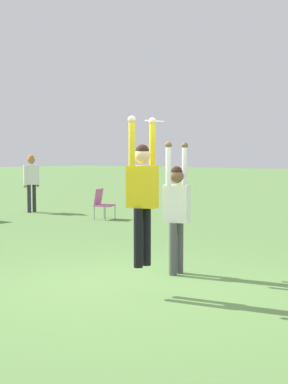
% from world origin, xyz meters
% --- Properties ---
extents(ground_plane, '(120.00, 120.00, 0.00)m').
position_xyz_m(ground_plane, '(0.00, 0.00, 0.00)').
color(ground_plane, '#608C47').
extents(person_jumping, '(0.53, 0.42, 1.94)m').
position_xyz_m(person_jumping, '(-0.26, -0.25, 1.40)').
color(person_jumping, black).
rests_on(person_jumping, ground_plane).
extents(person_defending, '(0.54, 0.43, 2.03)m').
position_xyz_m(person_defending, '(1.03, 0.09, 1.07)').
color(person_defending, '#4C4C51').
rests_on(person_defending, ground_plane).
extents(frisbee, '(0.28, 0.28, 0.03)m').
position_xyz_m(frisbee, '(0.37, 0.03, 2.31)').
color(frisbee, white).
extents(camping_chair_4, '(0.63, 0.68, 0.87)m').
position_xyz_m(camping_chair_4, '(5.57, 5.75, 0.50)').
color(camping_chair_4, gray).
rests_on(camping_chair_4, ground_plane).
extents(person_spectator_near, '(0.62, 0.41, 1.83)m').
position_xyz_m(person_spectator_near, '(5.54, 8.75, 1.12)').
color(person_spectator_near, '#2D2D38').
rests_on(person_spectator_near, ground_plane).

